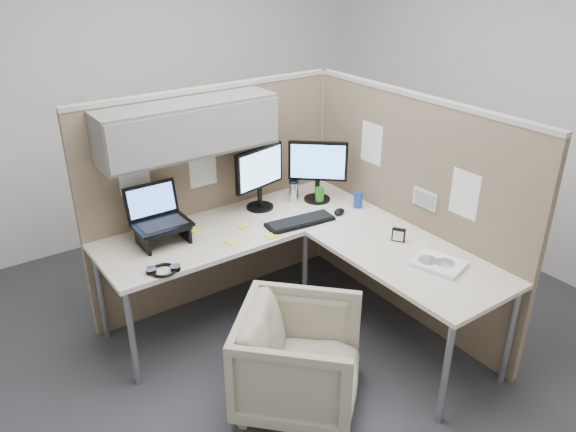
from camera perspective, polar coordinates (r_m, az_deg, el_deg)
ground at (r=3.99m, az=0.91°, el=-12.73°), size 4.50×4.50×0.00m
partition_back at (r=3.98m, az=-8.59°, el=5.04°), size 2.00×0.36×1.63m
partition_right at (r=4.04m, az=11.94°, el=0.83°), size 0.07×2.03×1.63m
desk at (r=3.76m, az=1.40°, el=-2.81°), size 2.00×1.98×0.73m
office_chair at (r=3.35m, az=1.14°, el=-13.88°), size 0.93×0.92×0.70m
monitor_left at (r=4.06m, az=-2.93°, el=4.36°), size 0.44×0.20×0.47m
monitor_right at (r=4.20m, az=3.05°, el=5.07°), size 0.36×0.31×0.47m
laptop_station at (r=3.73m, az=-12.88°, el=-0.58°), size 0.35×0.30×0.37m
keyboard at (r=3.93m, az=1.23°, el=-0.60°), size 0.51×0.22×0.02m
mouse at (r=4.08m, az=5.23°, el=0.45°), size 0.12×0.10×0.04m
travel_mug at (r=4.24m, az=0.58°, el=2.53°), size 0.08×0.08×0.16m
soda_can_green at (r=4.19m, az=7.13°, el=1.66°), size 0.07×0.07×0.12m
soda_can_silver at (r=4.23m, az=3.22°, el=2.11°), size 0.07×0.07×0.12m
sticky_note_c at (r=3.88m, az=-9.37°, el=-1.43°), size 0.09×0.09×0.01m
sticky_note_d at (r=3.90m, az=-4.61°, el=-0.96°), size 0.08×0.08×0.01m
sticky_note_b at (r=3.76m, az=-1.72°, el=-2.03°), size 0.08×0.08×0.01m
sticky_note_a at (r=3.70m, az=-5.80°, el=-2.58°), size 0.10×0.10×0.01m
headphones at (r=3.43m, az=-12.53°, el=-5.38°), size 0.21×0.21×0.03m
paper_stack at (r=3.53m, az=15.02°, el=-4.72°), size 0.31×0.35×0.03m
desk_clock at (r=3.75m, az=11.17°, el=-1.90°), size 0.08×0.09×0.09m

